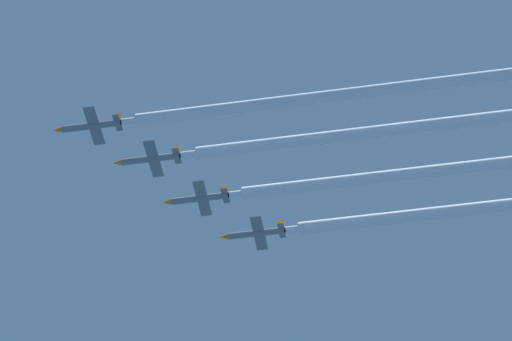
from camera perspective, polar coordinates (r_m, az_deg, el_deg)
name	(u,v)px	position (r m, az deg, el deg)	size (l,w,h in m)	color
jet_lead	(89,126)	(247.25, -6.89, 1.83)	(8.92, 12.99, 3.12)	slate
jet_second_echelon	(149,159)	(250.25, -4.44, 0.48)	(8.92, 12.99, 3.12)	slate
jet_third_echelon	(198,198)	(254.48, -2.42, -1.16)	(8.92, 12.99, 3.12)	slate
jet_fourth_echelon	(254,233)	(258.86, -0.06, -2.61)	(8.92, 12.99, 3.12)	slate
smoke_trail_lead	(314,99)	(241.55, 2.42, 2.98)	(2.37, 68.89, 2.37)	white
smoke_trail_second_echelon	(390,130)	(246.05, 5.54, 1.66)	(2.37, 75.54, 2.37)	white
smoke_trail_third_echelon	(406,175)	(251.56, 6.22, -0.17)	(2.37, 65.15, 2.37)	white
smoke_trail_fourth_echelon	(461,210)	(257.35, 8.47, -1.63)	(2.37, 65.51, 2.37)	white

